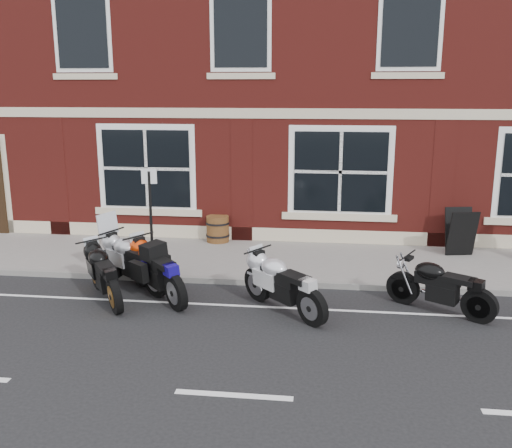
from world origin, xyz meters
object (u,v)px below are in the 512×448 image
object	(u,v)px
moto_sport_red	(158,268)
moto_naked_black	(439,284)
a_board_sign	(461,232)
moto_touring_silver	(133,258)
moto_sport_silver	(283,282)
parking_sign	(151,214)
moto_sport_black	(106,271)
barrel_planter	(218,229)

from	to	relation	value
moto_sport_red	moto_naked_black	xyz separation A→B (m)	(5.30, -0.14, -0.06)
a_board_sign	moto_touring_silver	bearing A→B (deg)	-170.19
moto_sport_silver	moto_naked_black	size ratio (longest dim) A/B	0.92
moto_naked_black	parking_sign	xyz separation A→B (m)	(-5.74, 1.19, 0.90)
moto_sport_red	parking_sign	xyz separation A→B (m)	(-0.43, 1.04, 0.84)
moto_sport_black	barrel_planter	world-z (taller)	moto_sport_black
moto_sport_red	barrel_planter	distance (m)	3.83
moto_sport_silver	parking_sign	world-z (taller)	parking_sign
moto_touring_silver	moto_sport_silver	world-z (taller)	moto_touring_silver
moto_touring_silver	barrel_planter	distance (m)	3.46
moto_sport_red	moto_sport_silver	size ratio (longest dim) A/B	1.10
barrel_planter	moto_sport_red	bearing A→B (deg)	-96.92
a_board_sign	parking_sign	distance (m)	7.28
moto_touring_silver	moto_sport_black	distance (m)	0.84
moto_sport_red	moto_sport_silver	xyz separation A→B (m)	(2.49, -0.46, -0.02)
moto_sport_red	a_board_sign	size ratio (longest dim) A/B	1.65
a_board_sign	parking_sign	bearing A→B (deg)	-173.16
moto_touring_silver	parking_sign	size ratio (longest dim) A/B	0.82
a_board_sign	parking_sign	xyz separation A→B (m)	(-6.87, -2.30, 0.76)
moto_naked_black	parking_sign	world-z (taller)	parking_sign
moto_sport_red	barrel_planter	world-z (taller)	moto_sport_red
moto_naked_black	parking_sign	size ratio (longest dim) A/B	0.80
parking_sign	moto_sport_black	bearing A→B (deg)	-116.55
moto_naked_black	a_board_sign	distance (m)	3.67
moto_sport_red	moto_sport_silver	world-z (taller)	moto_sport_red
moto_sport_black	moto_naked_black	xyz separation A→B (m)	(6.27, 0.12, -0.03)
moto_touring_silver	moto_sport_black	size ratio (longest dim) A/B	0.99
moto_sport_silver	barrel_planter	xyz separation A→B (m)	(-2.03, 4.26, -0.11)
moto_touring_silver	barrel_planter	world-z (taller)	moto_touring_silver
moto_sport_black	a_board_sign	xyz separation A→B (m)	(7.40, 3.61, 0.11)
a_board_sign	barrel_planter	world-z (taller)	a_board_sign
moto_sport_silver	a_board_sign	distance (m)	5.48
parking_sign	barrel_planter	bearing A→B (deg)	67.51
barrel_planter	parking_sign	world-z (taller)	parking_sign
moto_naked_black	a_board_sign	bearing A→B (deg)	15.09
moto_sport_red	barrel_planter	bearing A→B (deg)	42.24
moto_sport_black	barrel_planter	distance (m)	4.30
moto_sport_black	a_board_sign	bearing A→B (deg)	-8.50
a_board_sign	moto_naked_black	bearing A→B (deg)	-119.61
moto_touring_silver	moto_sport_red	size ratio (longest dim) A/B	1.01
moto_naked_black	a_board_sign	xyz separation A→B (m)	(1.13, 3.49, 0.14)
moto_touring_silver	moto_naked_black	xyz separation A→B (m)	(6.00, -0.68, -0.06)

